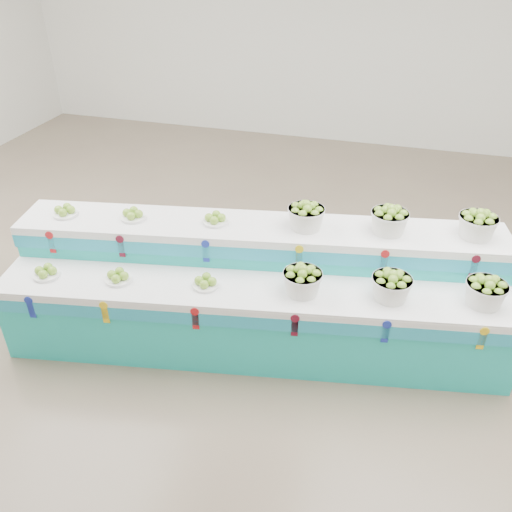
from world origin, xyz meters
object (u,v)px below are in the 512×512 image
Objects in this scene: basket_lower_left at (302,280)px; plate_upper_mid at (133,214)px; basket_upper_right at (477,224)px; display_stand at (256,290)px.

basket_lower_left is 1.63m from plate_upper_mid.
plate_upper_mid is 0.72× the size of basket_upper_right.
plate_upper_mid is (-1.15, 0.07, 0.56)m from display_stand.
basket_upper_right is (2.90, 0.51, 0.07)m from plate_upper_mid.
display_stand is at bearing -3.32° from plate_upper_mid.
plate_upper_mid reaches higher than basket_lower_left.
basket_lower_left is 1.00× the size of basket_upper_right.
display_stand is 18.92× the size of plate_upper_mid.
basket_lower_left is 1.54m from basket_upper_right.
display_stand is at bearing 156.44° from basket_lower_left.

